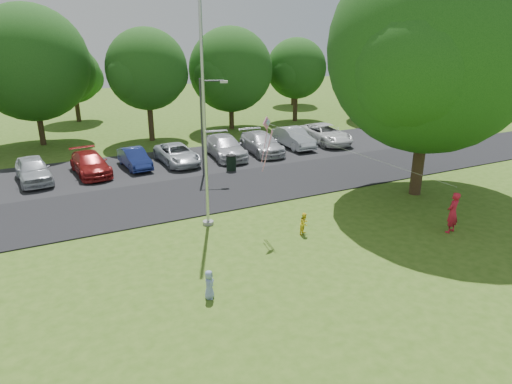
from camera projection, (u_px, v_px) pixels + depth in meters
name	position (u px, v px, depth m)	size (l,w,h in m)	color
ground	(333.00, 253.00, 18.48)	(120.00, 120.00, 0.00)	#3B5E18
park_road	(241.00, 187.00, 26.06)	(60.00, 6.00, 0.06)	black
parking_strip	(202.00, 160.00, 31.54)	(42.00, 7.00, 0.06)	black
flagpole	(205.00, 136.00, 19.82)	(0.50, 0.50, 10.00)	#B7BABF
street_lamp	(205.00, 119.00, 26.97)	(1.59, 0.72, 5.90)	#3F3F44
trash_can	(231.00, 163.00, 28.98)	(0.66, 0.66, 1.04)	black
big_tree	(432.00, 55.00, 22.56)	(10.94, 10.42, 12.86)	#332316
tree_row	(181.00, 65.00, 37.63)	(64.35, 11.94, 10.88)	#332316
horizon_trees	(176.00, 72.00, 47.28)	(77.46, 7.20, 7.02)	#332316
parked_cars	(217.00, 148.00, 31.68)	(23.25, 5.67, 1.47)	#B2B7BF
woman	(453.00, 213.00, 20.11)	(0.69, 0.45, 1.88)	red
child_yellow	(304.00, 223.00, 20.07)	(0.49, 0.38, 1.00)	yellow
child_blue	(209.00, 285.00, 15.26)	(0.50, 0.33, 1.03)	#8499CA
kite	(274.00, 135.00, 19.34)	(7.45, 4.29, 2.99)	pink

